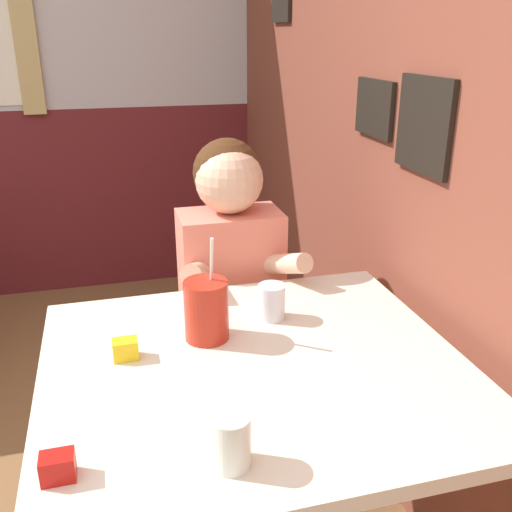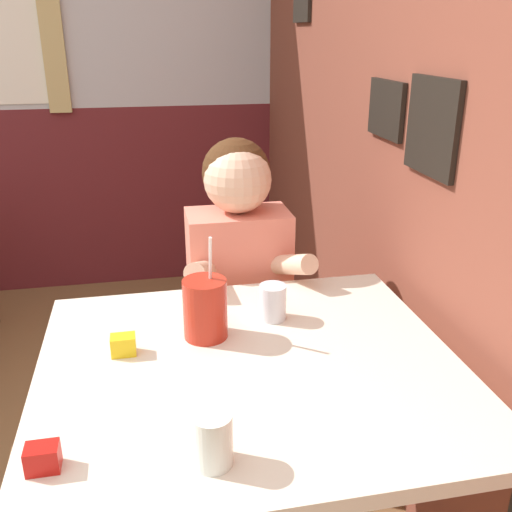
% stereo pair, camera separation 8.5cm
% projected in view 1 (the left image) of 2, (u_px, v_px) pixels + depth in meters
% --- Properties ---
extents(brick_wall_right, '(0.08, 4.70, 2.70)m').
position_uv_depth(brick_wall_right, '(340.00, 76.00, 2.18)').
color(brick_wall_right, brown).
rests_on(brick_wall_right, ground_plane).
extents(main_table, '(1.00, 0.90, 0.77)m').
position_uv_depth(main_table, '(255.00, 387.00, 1.39)').
color(main_table, beige).
rests_on(main_table, ground_plane).
extents(person_seated, '(0.42, 0.42, 1.19)m').
position_uv_depth(person_seated, '(231.00, 297.00, 1.98)').
color(person_seated, '#EA7F6B').
rests_on(person_seated, ground_plane).
extents(cocktail_pitcher, '(0.11, 0.11, 0.28)m').
position_uv_depth(cocktail_pitcher, '(206.00, 310.00, 1.45)').
color(cocktail_pitcher, '#B22819').
rests_on(cocktail_pitcher, main_table).
extents(glass_near_pitcher, '(0.07, 0.07, 0.10)m').
position_uv_depth(glass_near_pitcher, '(272.00, 302.00, 1.56)').
color(glass_near_pitcher, silver).
rests_on(glass_near_pitcher, main_table).
extents(glass_center, '(0.08, 0.08, 0.11)m').
position_uv_depth(glass_center, '(231.00, 441.00, 1.03)').
color(glass_center, silver).
rests_on(glass_center, main_table).
extents(condiment_ketchup, '(0.06, 0.04, 0.05)m').
position_uv_depth(condiment_ketchup, '(58.00, 467.00, 1.00)').
color(condiment_ketchup, '#B7140F').
rests_on(condiment_ketchup, main_table).
extents(condiment_mustard, '(0.06, 0.04, 0.05)m').
position_uv_depth(condiment_mustard, '(126.00, 349.00, 1.37)').
color(condiment_mustard, yellow).
rests_on(condiment_mustard, main_table).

